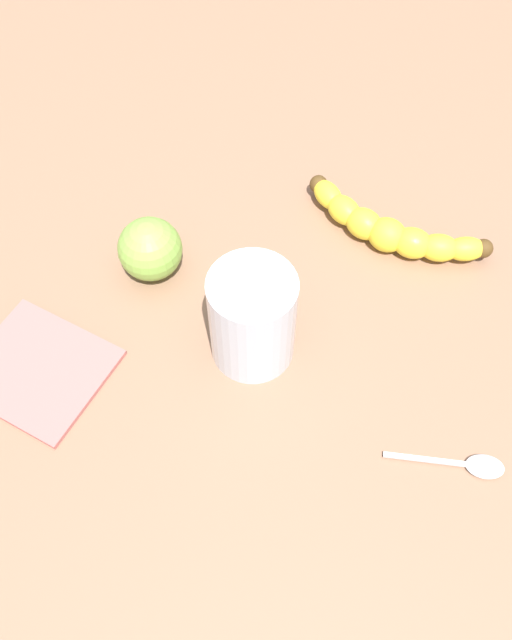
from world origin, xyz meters
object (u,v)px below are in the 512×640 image
at_px(banana, 390,229).
at_px(green_apple_fruit, 150,249).
at_px(smoothie_glass, 252,319).
at_px(teaspoon, 477,466).

bearing_deg(banana, green_apple_fruit, -142.63).
height_order(banana, smoothie_glass, smoothie_glass).
bearing_deg(teaspoon, banana, 108.72).
bearing_deg(smoothie_glass, banana, 38.50).
bearing_deg(teaspoon, smoothie_glass, 155.64).
relative_size(banana, green_apple_fruit, 2.77).
relative_size(smoothie_glass, teaspoon, 1.00).
distance_m(smoothie_glass, teaspoon, 0.25).
xyz_separation_m(green_apple_fruit, teaspoon, (0.30, -0.25, -0.03)).
distance_m(banana, teaspoon, 0.28).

